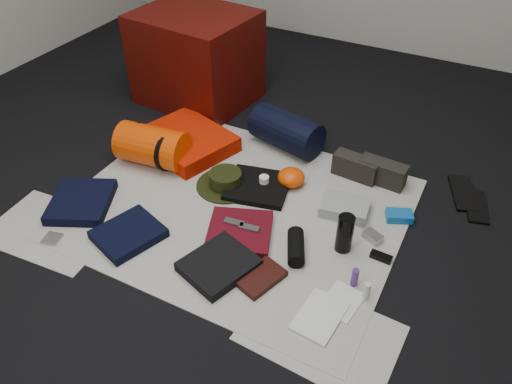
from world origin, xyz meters
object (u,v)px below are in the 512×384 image
at_px(paperback_book, 261,278).
at_px(navy_duffel, 286,131).
at_px(sleeping_pad, 187,141).
at_px(compact_camera, 373,237).
at_px(red_cabinet, 196,58).
at_px(stuff_sack, 153,146).
at_px(water_bottle, 345,233).

bearing_deg(paperback_book, navy_duffel, 127.31).
bearing_deg(navy_duffel, paperback_book, -57.17).
bearing_deg(navy_duffel, sleeping_pad, -137.67).
relative_size(navy_duffel, compact_camera, 4.62).
bearing_deg(red_cabinet, compact_camera, -22.76).
bearing_deg(navy_duffel, red_cabinet, 174.43).
distance_m(sleeping_pad, navy_duffel, 0.58).
xyz_separation_m(navy_duffel, compact_camera, (0.68, -0.51, -0.09)).
bearing_deg(sleeping_pad, navy_duffel, 28.28).
height_order(stuff_sack, compact_camera, stuff_sack).
height_order(water_bottle, compact_camera, water_bottle).
bearing_deg(water_bottle, stuff_sack, 172.50).
relative_size(red_cabinet, compact_camera, 7.81).
bearing_deg(paperback_book, compact_camera, 71.11).
height_order(red_cabinet, stuff_sack, red_cabinet).
relative_size(stuff_sack, compact_camera, 4.24).
height_order(navy_duffel, paperback_book, navy_duffel).
distance_m(stuff_sack, paperback_book, 1.04).
xyz_separation_m(stuff_sack, compact_camera, (1.26, -0.03, -0.09)).
height_order(red_cabinet, sleeping_pad, red_cabinet).
height_order(sleeping_pad, stuff_sack, stuff_sack).
distance_m(water_bottle, compact_camera, 0.17).
bearing_deg(compact_camera, red_cabinet, 176.51).
relative_size(red_cabinet, paperback_book, 3.39).
distance_m(navy_duffel, compact_camera, 0.86).
relative_size(stuff_sack, navy_duffel, 0.92).
relative_size(sleeping_pad, navy_duffel, 1.22).
height_order(water_bottle, paperback_book, water_bottle).
height_order(compact_camera, paperback_book, compact_camera).
distance_m(red_cabinet, paperback_book, 1.68).
relative_size(red_cabinet, sleeping_pad, 1.38).
distance_m(red_cabinet, compact_camera, 1.67).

